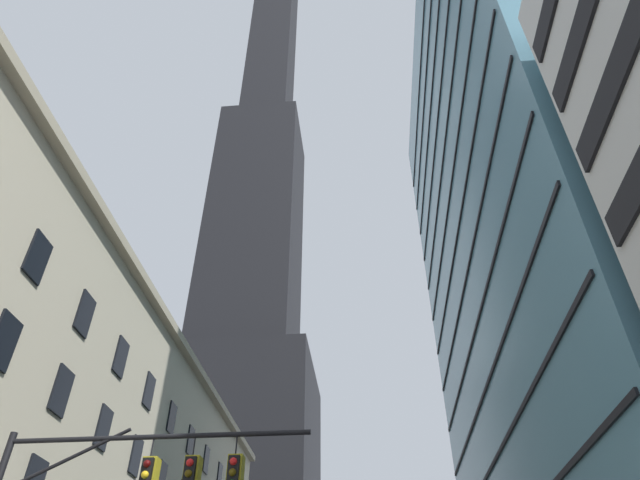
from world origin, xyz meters
TOP-DOWN VIEW (x-y plane):
  - dark_skyscraper at (-20.95, 88.76)m, footprint 28.37×28.37m
  - glass_office_midrise at (18.05, 23.50)m, footprint 14.20×38.81m

SIDE VIEW (x-z plane):
  - glass_office_midrise at x=18.05m, z-range 0.00..58.62m
  - dark_skyscraper at x=-20.95m, z-range -44.49..183.78m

